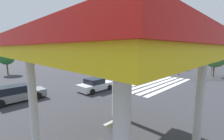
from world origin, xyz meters
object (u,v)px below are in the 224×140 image
Objects in this scene: car_2 at (95,85)px; car_3 at (114,75)px; car_0 at (16,94)px; car_5 at (121,66)px; pedestrian at (112,64)px; tree_corner_b at (6,57)px; car_1 at (178,67)px; street_light_pole_a at (213,50)px; traffic_signal_mast at (167,49)px; tree_corner_a at (215,57)px; car_4 at (82,64)px.

car_2 reaches higher than car_3.
car_5 reaches higher than car_0.
tree_corner_b is at bearing -62.48° from pedestrian.
car_1 is at bearing 73.83° from pedestrian.
car_2 is at bearing -5.46° from pedestrian.
car_3 is 0.63× the size of street_light_pole_a.
traffic_signal_mast is at bearing -172.75° from car_1.
car_0 is 7.89m from car_2.
car_0 is at bearing 35.59° from traffic_signal_mast.
traffic_signal_mast reaches higher than tree_corner_a.
traffic_signal_mast is at bearing -6.48° from car_2.
car_5 is at bearing -28.24° from tree_corner_b.
traffic_signal_mast is 1.35× the size of car_0.
car_4 is 0.62× the size of street_light_pole_a.
car_5 is at bearing 110.97° from street_light_pole_a.
traffic_signal_mast is 1.38× the size of tree_corner_b.
car_2 is at bearing 150.56° from car_4.
car_2 is 21.33m from pedestrian.
pedestrian is (4.03, -7.51, 0.20)m from car_4.
car_0 is 30.75m from street_light_pole_a.
car_4 is at bearing 103.52° from tree_corner_a.
pedestrian is at bearing -16.91° from tree_corner_b.
traffic_signal_mast reaches higher than car_4.
car_1 is 24.08m from car_2.
car_5 reaches higher than car_1.
car_0 is at bearing 134.29° from car_4.
tree_corner_a reaches higher than car_0.
pedestrian is 0.21× the size of street_light_pole_a.
car_1 is 0.61× the size of street_light_pole_a.
car_5 is (2.85, -11.83, 0.01)m from car_4.
car_0 is 0.90× the size of tree_corner_a.
tree_corner_a is (-2.18, -0.79, -1.12)m from street_light_pole_a.
tree_corner_b is at bearing -147.11° from car_3.
traffic_signal_mast is 1.21× the size of tree_corner_a.
tree_corner_b is (-20.07, 10.78, 2.53)m from car_5.
car_2 is 0.91× the size of tree_corner_b.
car_0 is at bearing -87.09° from car_3.
car_3 is 17.25m from tree_corner_a.
pedestrian is at bearing 103.90° from street_light_pole_a.
traffic_signal_mast is 1.31× the size of car_5.
car_0 is 18.27m from tree_corner_b.
tree_corner_a is at bearing 102.10° from car_5.
traffic_signal_mast is at bearing 138.21° from street_light_pole_a.
traffic_signal_mast is 9.85m from car_1.
car_3 is at bearing -56.94° from tree_corner_b.
traffic_signal_mast reaches higher than tree_corner_b.
car_3 is 14.70m from pedestrian.
car_1 is at bearing 131.98° from car_5.
traffic_signal_mast reaches higher than pedestrian.
tree_corner_b is (-24.22, 28.09, -0.25)m from tree_corner_a.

